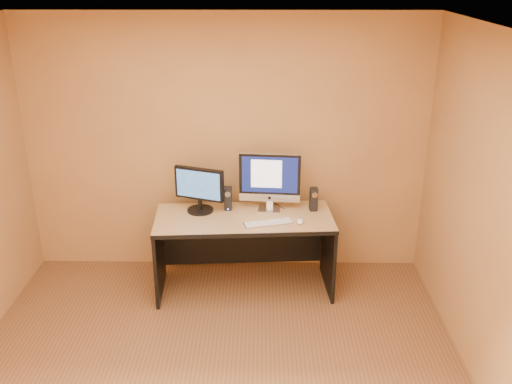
% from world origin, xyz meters
% --- Properties ---
extents(walls, '(4.00, 4.00, 2.60)m').
position_xyz_m(walls, '(0.00, 0.00, 1.30)').
color(walls, '#A77943').
rests_on(walls, ground).
extents(ceiling, '(4.00, 4.00, 0.00)m').
position_xyz_m(ceiling, '(0.00, 0.00, 2.60)').
color(ceiling, white).
rests_on(ceiling, walls).
extents(desk, '(1.72, 0.84, 0.77)m').
position_xyz_m(desk, '(0.19, 1.48, 0.39)').
color(desk, tan).
rests_on(desk, ground).
extents(imac, '(0.61, 0.27, 0.57)m').
position_xyz_m(imac, '(0.43, 1.66, 1.06)').
color(imac, '#AFAFB4').
rests_on(imac, desk).
extents(second_monitor, '(0.56, 0.40, 0.44)m').
position_xyz_m(second_monitor, '(-0.23, 1.61, 0.99)').
color(second_monitor, black).
rests_on(second_monitor, desk).
extents(speaker_left, '(0.07, 0.08, 0.23)m').
position_xyz_m(speaker_left, '(0.04, 1.66, 0.89)').
color(speaker_left, black).
rests_on(speaker_left, desk).
extents(speaker_right, '(0.08, 0.08, 0.23)m').
position_xyz_m(speaker_right, '(0.86, 1.65, 0.89)').
color(speaker_right, black).
rests_on(speaker_right, desk).
extents(keyboard, '(0.47, 0.24, 0.02)m').
position_xyz_m(keyboard, '(0.42, 1.33, 0.78)').
color(keyboard, silver).
rests_on(keyboard, desk).
extents(mouse, '(0.07, 0.11, 0.04)m').
position_xyz_m(mouse, '(0.71, 1.35, 0.79)').
color(mouse, white).
rests_on(mouse, desk).
extents(cable_a, '(0.13, 0.20, 0.01)m').
position_xyz_m(cable_a, '(0.51, 1.77, 0.78)').
color(cable_a, black).
rests_on(cable_a, desk).
extents(cable_b, '(0.04, 0.19, 0.01)m').
position_xyz_m(cable_b, '(0.42, 1.79, 0.78)').
color(cable_b, black).
rests_on(cable_b, desk).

